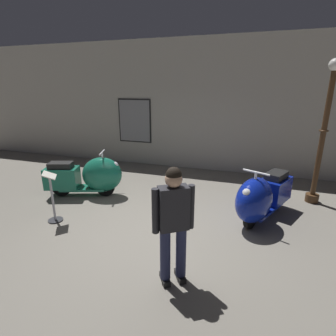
% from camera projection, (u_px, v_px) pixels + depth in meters
% --- Properties ---
extents(ground_plane, '(60.00, 60.00, 0.00)m').
position_uv_depth(ground_plane, '(148.00, 232.00, 4.77)').
color(ground_plane, slate).
extents(showroom_back_wall, '(18.00, 0.24, 3.86)m').
position_uv_depth(showroom_back_wall, '(198.00, 106.00, 7.94)').
color(showroom_back_wall, '#ADA89E').
rests_on(showroom_back_wall, ground).
extents(scooter_0, '(1.84, 1.06, 1.09)m').
position_uv_depth(scooter_0, '(90.00, 176.00, 6.19)').
color(scooter_0, black).
rests_on(scooter_0, ground).
extents(scooter_1, '(1.23, 1.84, 1.10)m').
position_uv_depth(scooter_1, '(261.00, 197.00, 5.01)').
color(scooter_1, black).
rests_on(scooter_1, ground).
extents(lamppost, '(0.28, 0.28, 3.04)m').
position_uv_depth(lamppost, '(323.00, 135.00, 5.56)').
color(lamppost, '#472D19').
rests_on(lamppost, ground).
extents(visitor_0, '(0.47, 0.39, 1.61)m').
position_uv_depth(visitor_0, '(173.00, 219.00, 3.29)').
color(visitor_0, black).
rests_on(visitor_0, ground).
extents(info_stanchion, '(0.37, 0.39, 1.00)m').
position_uv_depth(info_stanchion, '(53.00, 201.00, 5.04)').
color(info_stanchion, '#333338').
rests_on(info_stanchion, ground).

